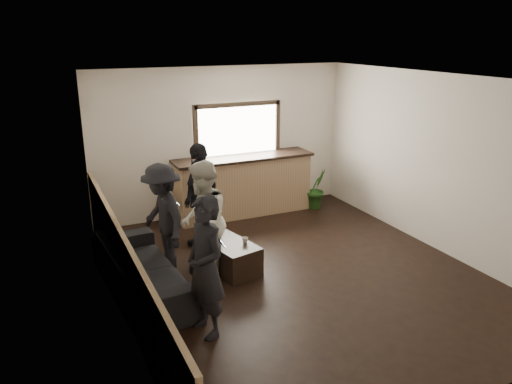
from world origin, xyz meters
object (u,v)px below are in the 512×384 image
potted_plant (316,189)px  person_c (163,217)px  cup_b (245,240)px  person_b (203,222)px  sofa (143,268)px  person_a (206,267)px  cup_a (218,236)px  bar_counter (243,182)px  coffee_table (229,256)px  person_d (201,195)px

potted_plant → person_c: person_c is taller
cup_b → person_b: person_b is taller
sofa → potted_plant: (3.91, 1.95, 0.07)m
person_a → person_c: size_ratio=1.05×
cup_a → person_c: (-0.75, 0.30, 0.32)m
bar_counter → person_b: (-1.58, -2.24, 0.22)m
cup_b → person_b: (-0.63, 0.02, 0.38)m
sofa → person_a: (0.45, -1.30, 0.51)m
potted_plant → person_b: size_ratio=0.46×
sofa → cup_b: size_ratio=24.87×
cup_a → cup_b: 0.43m
sofa → potted_plant: bearing=-67.6°
coffee_table → cup_a: cup_a is taller
coffee_table → person_d: 1.26m
coffee_table → potted_plant: (2.62, 1.84, 0.18)m
coffee_table → person_a: person_a is taller
coffee_table → person_a: 1.76m
bar_counter → person_a: bar_counter is taller
bar_counter → person_c: 2.60m
bar_counter → person_d: bar_counter is taller
potted_plant → person_d: bearing=-164.2°
person_b → person_c: bearing=-122.9°
bar_counter → coffee_table: 2.47m
sofa → potted_plant: 4.37m
coffee_table → potted_plant: bearing=35.1°
bar_counter → person_c: (-2.00, -1.66, 0.16)m
cup_a → person_d: size_ratio=0.07×
cup_b → potted_plant: potted_plant is taller
potted_plant → person_b: (-3.04, -1.93, 0.46)m
potted_plant → person_c: (-3.46, -1.36, 0.40)m
cup_a → person_d: bearing=87.2°
coffee_table → person_a: (-0.84, -1.41, 0.63)m
sofa → person_b: size_ratio=1.33×
sofa → person_d: bearing=-50.2°
bar_counter → sofa: 3.34m
person_c → person_d: bearing=117.7°
bar_counter → cup_a: 2.33m
potted_plant → person_a: bearing=-136.8°
cup_a → person_d: (0.04, 0.90, 0.38)m
bar_counter → cup_a: (-1.25, -1.96, -0.16)m
cup_a → cup_b: (0.30, -0.30, -0.00)m
bar_counter → sofa: bar_counter is taller
cup_a → person_c: 0.87m
bar_counter → cup_b: bar_counter is taller
cup_b → person_c: 1.25m
sofa → cup_b: bearing=-94.2°
coffee_table → potted_plant: potted_plant is taller
person_a → person_c: 1.90m
person_d → coffee_table: bearing=47.0°
person_d → cup_a: bearing=41.6°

